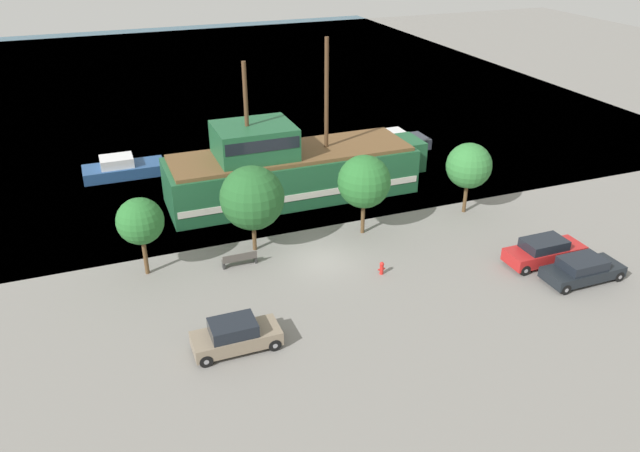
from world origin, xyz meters
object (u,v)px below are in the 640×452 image
at_px(parked_car_curb_mid, 235,335).
at_px(fire_hydrant, 382,268).
at_px(parked_car_curb_front, 582,270).
at_px(bench_promenade_east, 240,259).
at_px(moored_boat_dockside, 123,168).
at_px(moored_boat_outer, 394,142).
at_px(parked_car_curb_rear, 544,251).
at_px(pirate_ship, 289,169).

bearing_deg(parked_car_curb_mid, fire_hydrant, 20.91).
distance_m(parked_car_curb_front, parked_car_curb_mid, 19.25).
distance_m(parked_car_curb_mid, bench_promenade_east, 7.56).
xyz_separation_m(moored_boat_dockside, fire_hydrant, (12.09, -20.12, -0.19)).
xyz_separation_m(moored_boat_outer, parked_car_curb_front, (-0.00, -22.45, 0.06)).
xyz_separation_m(parked_car_curb_rear, bench_promenade_east, (-16.46, 5.95, -0.30)).
relative_size(pirate_ship, parked_car_curb_mid, 4.57).
relative_size(parked_car_curb_front, parked_car_curb_mid, 1.10).
bearing_deg(moored_boat_outer, fire_hydrant, -119.10).
bearing_deg(moored_boat_outer, moored_boat_dockside, 174.26).
xyz_separation_m(pirate_ship, parked_car_curb_mid, (-7.83, -15.45, -1.34)).
height_order(parked_car_curb_front, fire_hydrant, parked_car_curb_front).
relative_size(moored_boat_dockside, bench_promenade_east, 3.02).
bearing_deg(moored_boat_dockside, bench_promenade_east, -73.34).
bearing_deg(parked_car_curb_front, parked_car_curb_mid, 177.00).
xyz_separation_m(pirate_ship, moored_boat_dockside, (-10.67, 8.21, -1.48)).
bearing_deg(bench_promenade_east, parked_car_curb_rear, -19.86).
relative_size(parked_car_curb_rear, fire_hydrant, 6.15).
relative_size(moored_boat_outer, parked_car_curb_rear, 1.21).
bearing_deg(fire_hydrant, pirate_ship, 96.81).
relative_size(moored_boat_outer, parked_car_curb_front, 1.27).
xyz_separation_m(moored_boat_outer, parked_car_curb_mid, (-19.22, -21.44, 0.12)).
bearing_deg(parked_car_curb_rear, parked_car_curb_front, -73.46).
distance_m(moored_boat_outer, parked_car_curb_front, 22.45).
relative_size(pirate_ship, moored_boat_outer, 3.26).
height_order(pirate_ship, parked_car_curb_front, pirate_ship).
bearing_deg(parked_car_curb_rear, moored_boat_dockside, 133.73).
distance_m(parked_car_curb_mid, fire_hydrant, 9.91).
bearing_deg(pirate_ship, parked_car_curb_mid, -116.88).
relative_size(parked_car_curb_mid, parked_car_curb_rear, 0.87).
bearing_deg(fire_hydrant, parked_car_curb_rear, -13.42).
xyz_separation_m(parked_car_curb_front, bench_promenade_east, (-17.15, 8.27, -0.23)).
bearing_deg(moored_boat_dockside, parked_car_curb_front, -48.20).
relative_size(parked_car_curb_rear, bench_promenade_east, 2.36).
bearing_deg(moored_boat_outer, parked_car_curb_rear, -91.97).
bearing_deg(parked_car_curb_mid, parked_car_curb_rear, 4.08).
relative_size(moored_boat_dockside, parked_car_curb_rear, 1.28).
height_order(pirate_ship, parked_car_curb_mid, pirate_ship).
bearing_deg(fire_hydrant, bench_promenade_east, 152.55).
relative_size(pirate_ship, bench_promenade_east, 9.34).
xyz_separation_m(parked_car_curb_mid, bench_promenade_east, (2.07, 7.27, -0.29)).
bearing_deg(parked_car_curb_mid, moored_boat_dockside, 96.83).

